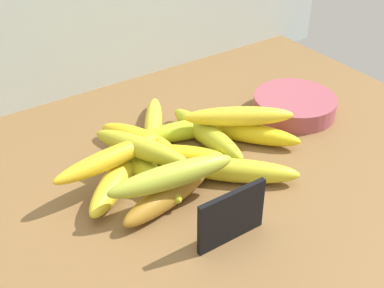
{
  "coord_description": "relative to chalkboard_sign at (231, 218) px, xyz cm",
  "views": [
    {
      "loc": [
        -36.82,
        -54.55,
        54.97
      ],
      "look_at": [
        2.42,
        2.85,
        8.0
      ],
      "focal_mm": 48.07,
      "sensor_mm": 36.0,
      "label": 1
    }
  ],
  "objects": [
    {
      "name": "counter_top",
      "position": [
        2.46,
        13.85,
        -5.36
      ],
      "size": [
        110.0,
        76.0,
        3.0
      ],
      "primitive_type": "cube",
      "color": "brown",
      "rests_on": "ground"
    },
    {
      "name": "chalkboard_sign",
      "position": [
        0.0,
        0.0,
        0.0
      ],
      "size": [
        11.0,
        1.8,
        8.4
      ],
      "color": "black",
      "rests_on": "counter_top"
    },
    {
      "name": "fruit_bowl",
      "position": [
        31.96,
        20.55,
        -2.04
      ],
      "size": [
        16.15,
        16.15,
        3.63
      ],
      "primitive_type": "cylinder",
      "color": "#9F4A56",
      "rests_on": "counter_top"
    },
    {
      "name": "banana_0",
      "position": [
        5.79,
        30.84,
        -2.22
      ],
      "size": [
        12.29,
        16.58,
        3.27
      ],
      "primitive_type": "ellipsoid",
      "rotation": [
        0.0,
        0.0,
        4.14
      ],
      "color": "gold",
      "rests_on": "counter_top"
    },
    {
      "name": "banana_1",
      "position": [
        17.61,
        18.35,
        -1.99
      ],
      "size": [
        14.93,
        18.45,
        3.73
      ],
      "primitive_type": "ellipsoid",
      "rotation": [
        0.0,
        0.0,
        5.35
      ],
      "color": "yellow",
      "rests_on": "counter_top"
    },
    {
      "name": "banana_2",
      "position": [
        8.81,
        25.1,
        -2.05
      ],
      "size": [
        16.75,
        7.63,
        3.62
      ],
      "primitive_type": "ellipsoid",
      "rotation": [
        0.0,
        0.0,
        2.89
      ],
      "color": "#A8C126",
      "rests_on": "counter_top"
    },
    {
      "name": "banana_3",
      "position": [
        -3.3,
        11.09,
        -1.92
      ],
      "size": [
        18.65,
        8.06,
        3.87
      ],
      "primitive_type": "ellipsoid",
      "rotation": [
        0.0,
        0.0,
        3.38
      ],
      "color": "#AC7B26",
      "rests_on": "counter_top"
    },
    {
      "name": "banana_4",
      "position": [
        -8.29,
        18.56,
        -1.79
      ],
      "size": [
        16.3,
        14.47,
        4.13
      ],
      "primitive_type": "ellipsoid",
      "rotation": [
        0.0,
        0.0,
        0.69
      ],
      "color": "yellow",
      "rests_on": "counter_top"
    },
    {
      "name": "banana_5",
      "position": [
        9.14,
        9.94,
        -1.91
      ],
      "size": [
        17.6,
        16.19,
        3.89
      ],
      "primitive_type": "ellipsoid",
      "rotation": [
        0.0,
        0.0,
        5.56
      ],
      "color": "yellow",
      "rests_on": "counter_top"
    },
    {
      "name": "banana_6",
      "position": [
        -3.35,
        18.9,
        -1.83
      ],
      "size": [
        5.31,
        20.94,
        4.06
      ],
      "primitive_type": "ellipsoid",
      "rotation": [
        0.0,
        0.0,
        1.63
      ],
      "color": "gold",
      "rests_on": "counter_top"
    },
    {
      "name": "banana_7",
      "position": [
        2.22,
        20.06,
        -2.05
      ],
      "size": [
        17.15,
        14.31,
        3.61
      ],
      "primitive_type": "ellipsoid",
      "rotation": [
        0.0,
        0.0,
        2.49
      ],
      "color": "yellow",
      "rests_on": "counter_top"
    },
    {
      "name": "banana_8",
      "position": [
        11.43,
        21.62,
        -1.87
      ],
      "size": [
        4.35,
        19.94,
        3.97
      ],
      "primitive_type": "ellipsoid",
      "rotation": [
        0.0,
        0.0,
        4.73
      ],
      "color": "gold",
      "rests_on": "counter_top"
    },
    {
      "name": "banana_9",
      "position": [
        0.37,
        27.28,
        -1.86
      ],
      "size": [
        10.23,
        15.43,
        3.99
      ],
      "primitive_type": "ellipsoid",
      "rotation": [
        0.0,
        0.0,
        2.02
      ],
      "color": "yellow",
      "rests_on": "counter_top"
    },
    {
      "name": "banana_10",
      "position": [
        -8.5,
        19.71,
        1.88
      ],
      "size": [
        19.58,
        5.03,
        3.21
      ],
      "primitive_type": "ellipsoid",
      "rotation": [
        0.0,
        0.0,
        0.1
      ],
      "color": "yellow",
      "rests_on": "banana_4"
    },
    {
      "name": "banana_11",
      "position": [
        -3.14,
        19.45,
        1.96
      ],
      "size": [
        10.91,
        17.21,
        3.51
      ],
      "primitive_type": "ellipsoid",
      "rotation": [
        0.0,
        0.0,
        2.03
      ],
      "color": "gold",
      "rests_on": "banana_6"
    },
    {
      "name": "banana_12",
      "position": [
        -2.91,
        10.52,
        1.9
      ],
      "size": [
        20.51,
        6.54,
        3.77
      ],
      "primitive_type": "ellipsoid",
      "rotation": [
        0.0,
        0.0,
        3.0
      ],
      "color": "#AFBC35",
      "rests_on": "banana_3"
    },
    {
      "name": "banana_13",
      "position": [
        16.18,
        18.66,
        1.62
      ],
      "size": [
        18.42,
        13.17,
        3.5
      ],
      "primitive_type": "ellipsoid",
      "rotation": [
        0.0,
        0.0,
        5.73
      ],
      "color": "yellow",
      "rests_on": "banana_1"
    }
  ]
}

